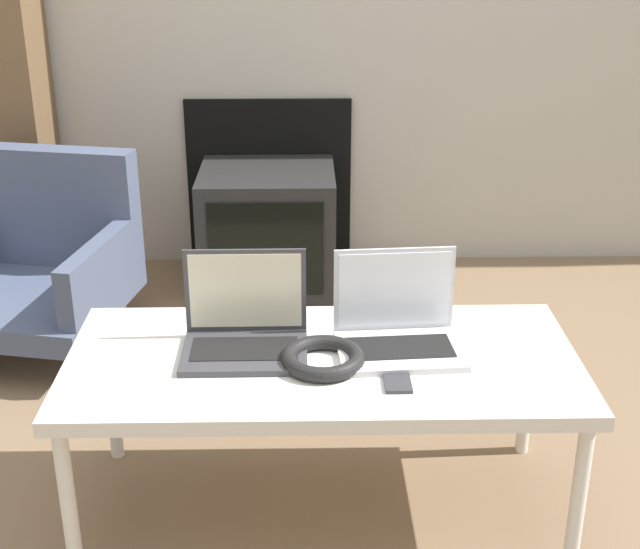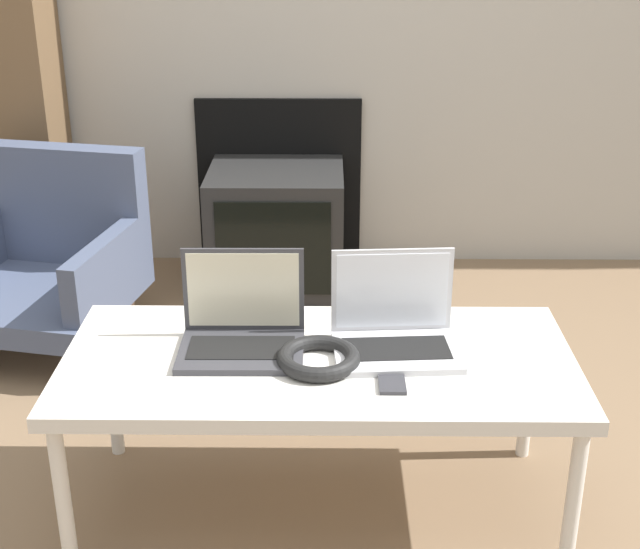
# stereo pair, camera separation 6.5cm
# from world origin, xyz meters

# --- Properties ---
(ground_plane) EXTENTS (14.00, 14.00, 0.00)m
(ground_plane) POSITION_xyz_m (0.00, 0.00, 0.00)
(ground_plane) COLOR #7A6047
(table) EXTENTS (1.22, 0.57, 0.44)m
(table) POSITION_xyz_m (0.00, 0.11, 0.40)
(table) COLOR silver
(table) RESTS_ON ground_plane
(laptop_left) EXTENTS (0.30, 0.22, 0.23)m
(laptop_left) POSITION_xyz_m (-0.19, 0.16, 0.49)
(laptop_left) COLOR #38383D
(laptop_left) RESTS_ON table
(laptop_right) EXTENTS (0.31, 0.24, 0.23)m
(laptop_right) POSITION_xyz_m (0.18, 0.16, 0.49)
(laptop_right) COLOR silver
(laptop_right) RESTS_ON table
(headphones) EXTENTS (0.20, 0.20, 0.04)m
(headphones) POSITION_xyz_m (-0.00, 0.07, 0.46)
(headphones) COLOR black
(headphones) RESTS_ON table
(phone) EXTENTS (0.06, 0.12, 0.01)m
(phone) POSITION_xyz_m (0.17, -0.01, 0.44)
(phone) COLOR #333338
(phone) RESTS_ON table
(tv) EXTENTS (0.53, 0.48, 0.47)m
(tv) POSITION_xyz_m (-0.18, 1.57, 0.24)
(tv) COLOR black
(tv) RESTS_ON ground_plane
(armchair) EXTENTS (0.71, 0.73, 0.64)m
(armchair) POSITION_xyz_m (-0.96, 1.13, 0.29)
(armchair) COLOR #47516B
(armchair) RESTS_ON ground_plane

